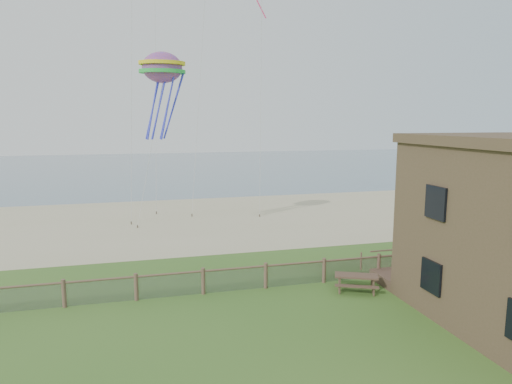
# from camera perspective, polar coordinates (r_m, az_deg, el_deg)

# --- Properties ---
(ground) EXTENTS (160.00, 160.00, 0.00)m
(ground) POSITION_cam_1_polar(r_m,az_deg,el_deg) (17.18, 7.00, -18.73)
(ground) COLOR #376221
(ground) RESTS_ON ground
(sand_beach) EXTENTS (72.00, 20.00, 0.02)m
(sand_beach) POSITION_cam_1_polar(r_m,az_deg,el_deg) (37.41, -5.50, -3.38)
(sand_beach) COLOR tan
(sand_beach) RESTS_ON ground
(ocean) EXTENTS (160.00, 68.00, 0.02)m
(ocean) POSITION_cam_1_polar(r_m,az_deg,el_deg) (80.70, -10.52, 3.12)
(ocean) COLOR slate
(ocean) RESTS_ON ground
(chainlink_fence) EXTENTS (36.20, 0.20, 1.25)m
(chainlink_fence) POSITION_cam_1_polar(r_m,az_deg,el_deg) (22.18, 1.22, -10.58)
(chainlink_fence) COLOR brown
(chainlink_fence) RESTS_ON ground
(motel_deck) EXTENTS (15.00, 2.00, 0.50)m
(motel_deck) POSITION_cam_1_polar(r_m,az_deg,el_deg) (27.84, 28.85, -8.28)
(motel_deck) COLOR brown
(motel_deck) RESTS_ON ground
(picnic_table) EXTENTS (2.43, 2.18, 0.84)m
(picnic_table) POSITION_cam_1_polar(r_m,az_deg,el_deg) (22.44, 12.41, -10.91)
(picnic_table) COLOR brown
(picnic_table) RESTS_ON ground
(octopus_kite) EXTENTS (3.67, 3.21, 6.29)m
(octopus_kite) POSITION_cam_1_polar(r_m,az_deg,el_deg) (31.54, -11.55, 12.09)
(octopus_kite) COLOR orange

